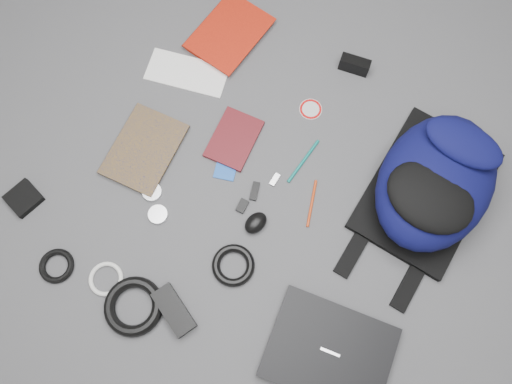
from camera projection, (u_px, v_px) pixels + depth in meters
The scene contains 24 objects.
ground at pixel (256, 194), 1.45m from camera, with size 4.00×4.00×0.00m, color #4F4F51.
backpack at pixel (436, 182), 1.36m from camera, with size 0.32×0.47×0.20m, color black, non-canonical shape.
laptop at pixel (329, 352), 1.31m from camera, with size 0.32×0.25×0.03m, color black.
textbook_red at pixel (206, 18), 1.61m from camera, with size 0.19×0.25×0.03m, color #971608.
comic_book at pixel (118, 138), 1.49m from camera, with size 0.18×0.25×0.02m, color #9F730B.
envelope at pixel (187, 73), 1.56m from camera, with size 0.25×0.11×0.00m, color white.
dvd_case at pixel (234, 139), 1.49m from camera, with size 0.12×0.17×0.01m, color #430C10.
compact_camera at pixel (354, 65), 1.54m from camera, with size 0.09×0.03×0.05m, color black.
sticker_disc at pixel (311, 109), 1.53m from camera, with size 0.07×0.07×0.00m, color silver.
pen_teal at pixel (303, 161), 1.48m from camera, with size 0.01×0.01×0.16m, color #0B6A62.
pen_red at pixel (312, 203), 1.44m from camera, with size 0.01×0.01×0.14m, color #B8350E.
id_badge at pixel (227, 164), 1.48m from camera, with size 0.06×0.10×0.00m, color #174EAE.
usb_black at pixel (255, 191), 1.45m from camera, with size 0.02×0.06×0.01m, color black.
usb_silver at pixel (275, 180), 1.46m from camera, with size 0.02×0.04×0.01m, color #ACABAD.
key_fob at pixel (242, 206), 1.44m from camera, with size 0.02×0.04×0.01m, color black.
mouse at pixel (256, 223), 1.41m from camera, with size 0.05×0.07×0.04m, color black.
headphone_left at pixel (152, 192), 1.45m from camera, with size 0.06×0.06×0.01m, color silver.
headphone_right at pixel (158, 214), 1.43m from camera, with size 0.06×0.06×0.01m, color silver.
cable_coil at pixel (233, 265), 1.38m from camera, with size 0.12×0.12×0.02m, color black.
power_brick at pixel (174, 310), 1.34m from camera, with size 0.14×0.06×0.03m, color black.
power_cord_coil at pixel (134, 306), 1.35m from camera, with size 0.16×0.16×0.03m, color black.
pouch at pixel (24, 198), 1.44m from camera, with size 0.08×0.08×0.02m, color black.
earbud_coil at pixel (57, 266), 1.38m from camera, with size 0.10×0.10×0.02m, color black.
white_cable_coil at pixel (106, 279), 1.38m from camera, with size 0.10×0.10×0.01m, color silver.
Camera 1 is at (0.22, -0.34, 1.39)m, focal length 35.00 mm.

